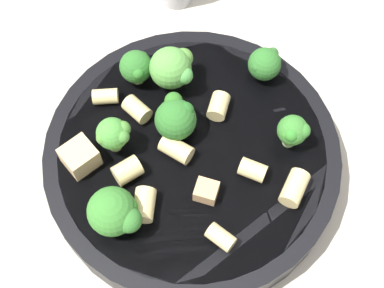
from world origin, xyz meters
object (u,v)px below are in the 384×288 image
(broccoli_floret_1, at_px, (176,67))
(chicken_chunk_0, at_px, (208,191))
(rigatoni_4, at_px, (219,106))
(rigatoni_6, at_px, (144,205))
(rigatoni_1, at_px, (177,152))
(rigatoni_8, at_px, (294,188))
(pasta_bowl, at_px, (192,157))
(broccoli_floret_3, at_px, (293,131))
(broccoli_floret_0, at_px, (176,118))
(rigatoni_3, at_px, (105,96))
(rigatoni_0, at_px, (219,238))
(broccoli_floret_4, at_px, (136,67))
(broccoli_floret_2, at_px, (113,134))
(chicken_chunk_1, at_px, (80,157))
(broccoli_floret_6, at_px, (115,212))
(broccoli_floret_5, at_px, (265,64))
(rigatoni_2, at_px, (127,171))
(rigatoni_5, at_px, (253,170))
(rigatoni_7, at_px, (137,109))

(broccoli_floret_1, relative_size, chicken_chunk_0, 2.40)
(rigatoni_4, bearing_deg, rigatoni_6, -139.47)
(rigatoni_1, height_order, rigatoni_8, same)
(pasta_bowl, relative_size, broccoli_floret_3, 7.37)
(broccoli_floret_0, relative_size, rigatoni_4, 1.78)
(rigatoni_3, xyz_separation_m, rigatoni_8, (0.13, -0.13, 0.00))
(rigatoni_0, xyz_separation_m, rigatoni_3, (-0.06, 0.15, 0.00))
(broccoli_floret_4, relative_size, rigatoni_6, 1.34)
(broccoli_floret_2, distance_m, rigatoni_6, 0.06)
(rigatoni_3, distance_m, chicken_chunk_0, 0.13)
(rigatoni_4, distance_m, chicken_chunk_1, 0.13)
(rigatoni_1, bearing_deg, pasta_bowl, 11.98)
(rigatoni_0, bearing_deg, broccoli_floret_6, 153.19)
(broccoli_floret_5, bearing_deg, chicken_chunk_1, -166.51)
(rigatoni_1, bearing_deg, rigatoni_2, -172.63)
(broccoli_floret_2, distance_m, rigatoni_1, 0.05)
(broccoli_floret_1, distance_m, chicken_chunk_0, 0.11)
(broccoli_floret_4, distance_m, broccoli_floret_5, 0.11)
(rigatoni_6, bearing_deg, rigatoni_5, 3.63)
(broccoli_floret_3, relative_size, rigatoni_2, 1.56)
(broccoli_floret_4, bearing_deg, rigatoni_3, -156.36)
(broccoli_floret_3, height_order, rigatoni_1, broccoli_floret_3)
(broccoli_floret_3, distance_m, rigatoni_8, 0.05)
(pasta_bowl, height_order, rigatoni_0, rigatoni_0)
(broccoli_floret_1, bearing_deg, rigatoni_7, -151.82)
(broccoli_floret_4, height_order, chicken_chunk_0, broccoli_floret_4)
(rigatoni_6, height_order, rigatoni_7, rigatoni_6)
(chicken_chunk_0, bearing_deg, rigatoni_6, 178.38)
(rigatoni_3, distance_m, rigatoni_4, 0.10)
(pasta_bowl, xyz_separation_m, rigatoni_8, (0.07, -0.06, 0.02))
(rigatoni_0, height_order, rigatoni_5, rigatoni_5)
(broccoli_floret_2, distance_m, rigatoni_8, 0.15)
(rigatoni_1, distance_m, rigatoni_3, 0.08)
(rigatoni_7, relative_size, chicken_chunk_1, 0.89)
(broccoli_floret_2, bearing_deg, rigatoni_1, -25.61)
(broccoli_floret_6, bearing_deg, broccoli_floret_1, 55.44)
(rigatoni_2, height_order, rigatoni_5, rigatoni_2)
(broccoli_floret_5, height_order, rigatoni_2, broccoli_floret_5)
(chicken_chunk_1, bearing_deg, chicken_chunk_0, -30.85)
(broccoli_floret_5, distance_m, chicken_chunk_0, 0.13)
(pasta_bowl, relative_size, chicken_chunk_0, 14.11)
(rigatoni_6, distance_m, rigatoni_8, 0.12)
(rigatoni_2, height_order, rigatoni_6, same)
(broccoli_floret_1, height_order, rigatoni_5, broccoli_floret_1)
(rigatoni_5, bearing_deg, broccoli_floret_4, 120.73)
(rigatoni_2, distance_m, rigatoni_5, 0.10)
(broccoli_floret_2, xyz_separation_m, broccoli_floret_6, (-0.01, -0.07, -0.00))
(broccoli_floret_2, xyz_separation_m, chicken_chunk_1, (-0.03, -0.01, -0.01))
(rigatoni_2, xyz_separation_m, chicken_chunk_0, (0.06, -0.03, -0.00))
(broccoli_floret_5, relative_size, rigatoni_8, 1.15)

